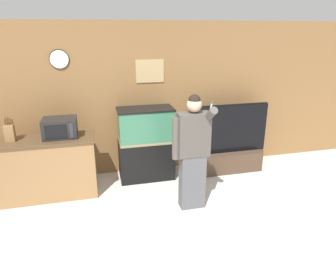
% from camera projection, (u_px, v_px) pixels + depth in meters
% --- Properties ---
extents(wall_back_paneled, '(10.00, 0.08, 2.60)m').
position_uv_depth(wall_back_paneled, '(147.00, 100.00, 5.18)').
color(wall_back_paneled, olive).
rests_on(wall_back_paneled, ground_plane).
extents(counter_island, '(1.55, 0.54, 0.94)m').
position_uv_depth(counter_island, '(44.00, 168.00, 4.51)').
color(counter_island, olive).
rests_on(counter_island, ground_plane).
extents(microwave, '(0.48, 0.38, 0.28)m').
position_uv_depth(microwave, '(60.00, 128.00, 4.41)').
color(microwave, black).
rests_on(microwave, counter_island).
extents(knife_block, '(0.13, 0.12, 0.34)m').
position_uv_depth(knife_block, '(10.00, 132.00, 4.25)').
color(knife_block, olive).
rests_on(knife_block, counter_island).
extents(aquarium_on_stand, '(0.92, 0.46, 1.24)m').
position_uv_depth(aquarium_on_stand, '(146.00, 144.00, 5.06)').
color(aquarium_on_stand, black).
rests_on(aquarium_on_stand, ground_plane).
extents(tv_on_stand, '(1.32, 0.40, 1.24)m').
position_uv_depth(tv_on_stand, '(231.00, 152.00, 5.42)').
color(tv_on_stand, '#4C3828').
rests_on(tv_on_stand, ground_plane).
extents(person_standing, '(0.52, 0.39, 1.66)m').
position_uv_depth(person_standing, '(192.00, 151.00, 4.12)').
color(person_standing, '#515156').
rests_on(person_standing, ground_plane).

